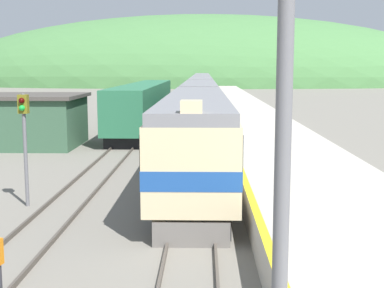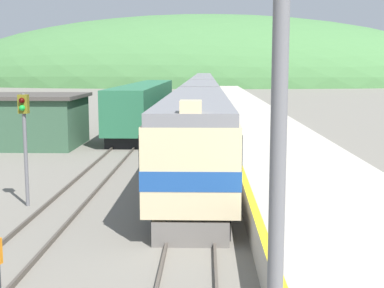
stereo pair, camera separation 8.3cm
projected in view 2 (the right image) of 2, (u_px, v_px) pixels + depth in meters
name	position (u px, v px, depth m)	size (l,w,h in m)	color
track_main	(203.00, 107.00, 71.31)	(1.52, 180.00, 0.16)	#4C443D
track_siding	(166.00, 107.00, 71.43)	(1.52, 180.00, 0.16)	#4C443D
platform	(250.00, 117.00, 51.33)	(5.82, 140.00, 1.13)	#BCB5A5
distant_hills	(205.00, 84.00, 167.42)	(166.68, 75.01, 42.57)	#477A42
station_shed	(32.00, 120.00, 36.12)	(6.87, 6.55, 3.52)	#385B42
express_train_lead_car	(197.00, 133.00, 25.80)	(3.02, 21.22, 4.36)	black
carriage_second	(201.00, 103.00, 47.41)	(3.01, 20.22, 4.00)	black
carriage_third	(202.00, 92.00, 68.29)	(3.01, 20.22, 4.00)	black
carriage_fourth	(203.00, 86.00, 89.18)	(3.01, 20.22, 4.00)	black
carriage_fifth	(204.00, 83.00, 110.06)	(3.01, 20.22, 4.00)	black
siding_train	(146.00, 105.00, 48.05)	(2.90, 28.41, 3.85)	black
signal_mast_main	(282.00, 5.00, 6.16)	(3.30, 0.42, 8.74)	slate
signal_post_siding	(24.00, 126.00, 20.22)	(0.36, 0.42, 4.35)	slate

